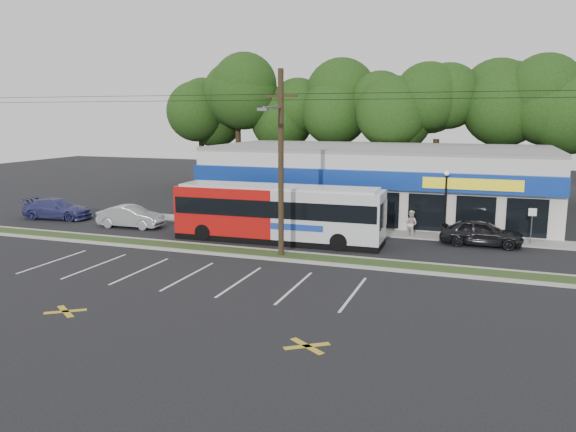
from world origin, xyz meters
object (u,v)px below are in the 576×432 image
(utility_pole, at_px, (277,158))
(pedestrian_a, at_px, (294,224))
(metrobus, at_px, (278,212))
(car_silver, at_px, (131,217))
(car_blue, at_px, (58,209))
(sign_post, at_px, (532,219))
(lamp_post, at_px, (446,196))
(car_dark, at_px, (481,232))
(pedestrian_b, at_px, (411,224))

(utility_pole, bearing_deg, pedestrian_a, 99.31)
(metrobus, xyz_separation_m, car_silver, (-11.06, 0.66, -1.07))
(car_silver, bearing_deg, pedestrian_a, -88.92)
(car_blue, bearing_deg, sign_post, -91.74)
(lamp_post, xyz_separation_m, sign_post, (5.00, -0.23, -1.12))
(lamp_post, xyz_separation_m, car_dark, (2.22, -1.30, -1.87))
(pedestrian_b, bearing_deg, sign_post, -152.12)
(metrobus, bearing_deg, lamp_post, 22.85)
(lamp_post, distance_m, car_blue, 27.84)
(car_dark, distance_m, pedestrian_a, 11.32)
(metrobus, bearing_deg, car_blue, 173.54)
(car_silver, bearing_deg, car_dark, -87.21)
(car_blue, bearing_deg, lamp_post, -90.49)
(metrobus, xyz_separation_m, car_dark, (11.71, 3.00, -1.02))
(car_dark, bearing_deg, metrobus, 104.46)
(utility_pole, distance_m, metrobus, 5.24)
(car_silver, height_order, pedestrian_a, pedestrian_a)
(lamp_post, distance_m, car_silver, 20.96)
(utility_pole, distance_m, car_dark, 13.13)
(utility_pole, height_order, car_blue, utility_pole)
(sign_post, xyz_separation_m, pedestrian_b, (-7.00, -0.16, -0.69))
(sign_post, xyz_separation_m, pedestrian_a, (-14.00, -2.57, -0.75))
(sign_post, bearing_deg, metrobus, -164.30)
(pedestrian_a, xyz_separation_m, pedestrian_b, (7.00, 2.41, 0.06))
(utility_pole, xyz_separation_m, car_dark, (10.39, 6.58, -4.61))
(sign_post, bearing_deg, car_blue, -175.61)
(pedestrian_b, bearing_deg, lamp_post, -142.48)
(sign_post, bearing_deg, lamp_post, 177.42)
(car_silver, xyz_separation_m, pedestrian_b, (18.55, 3.26, 0.11))
(utility_pole, height_order, car_silver, utility_pole)
(sign_post, relative_size, car_dark, 0.47)
(metrobus, height_order, car_silver, metrobus)
(lamp_post, xyz_separation_m, metrobus, (-9.50, -4.30, -0.85))
(car_blue, bearing_deg, utility_pole, -110.94)
(car_blue, height_order, pedestrian_b, pedestrian_b)
(car_blue, bearing_deg, metrobus, -101.08)
(metrobus, xyz_separation_m, pedestrian_a, (0.50, 1.50, -1.01))
(car_silver, bearing_deg, pedestrian_b, -83.14)
(lamp_post, bearing_deg, pedestrian_b, -169.03)
(sign_post, bearing_deg, pedestrian_b, -178.67)
(car_blue, bearing_deg, car_dark, -93.38)
(car_dark, bearing_deg, lamp_post, 59.77)
(lamp_post, xyz_separation_m, car_blue, (-27.63, -2.73, -1.92))
(car_blue, xyz_separation_m, pedestrian_b, (25.63, 2.34, 0.11))
(lamp_post, relative_size, car_silver, 0.93)
(lamp_post, relative_size, sign_post, 1.91)
(sign_post, bearing_deg, pedestrian_a, -169.58)
(sign_post, xyz_separation_m, car_blue, (-32.63, -2.50, -0.80))
(car_dark, distance_m, car_blue, 29.89)
(pedestrian_a, height_order, pedestrian_b, pedestrian_b)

